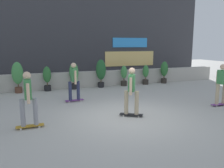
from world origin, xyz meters
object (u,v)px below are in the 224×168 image
(potted_plant_6, at_px, (146,74))
(skater_foreground, at_px, (132,90))
(potted_plant_7, at_px, (164,71))
(potted_plant_1, at_px, (18,75))
(potted_plant_3, at_px, (74,74))
(potted_plant_4, at_px, (101,71))
(potted_plant_5, at_px, (124,75))
(skater_mid_plaza, at_px, (222,83))
(potted_plant_2, at_px, (47,77))
(skater_far_right, at_px, (28,97))
(skater_by_wall_right, at_px, (74,80))

(potted_plant_6, distance_m, skater_foreground, 6.63)
(potted_plant_6, height_order, potted_plant_7, potted_plant_7)
(potted_plant_1, xyz_separation_m, potted_plant_7, (8.70, 0.00, -0.14))
(potted_plant_3, distance_m, potted_plant_4, 1.57)
(potted_plant_5, distance_m, skater_mid_plaza, 5.87)
(potted_plant_2, bearing_deg, potted_plant_6, -0.00)
(potted_plant_7, height_order, skater_mid_plaza, skater_mid_plaza)
(potted_plant_2, xyz_separation_m, skater_far_right, (-0.97, -5.56, 0.21))
(potted_plant_4, height_order, skater_mid_plaza, skater_mid_plaza)
(potted_plant_5, bearing_deg, skater_by_wall_right, -141.43)
(potted_plant_2, height_order, skater_foreground, skater_foreground)
(potted_plant_2, distance_m, potted_plant_4, 3.02)
(potted_plant_4, distance_m, potted_plant_6, 2.93)
(potted_plant_6, bearing_deg, potted_plant_1, 180.00)
(potted_plant_6, bearing_deg, skater_foreground, -122.65)
(potted_plant_3, relative_size, skater_by_wall_right, 0.87)
(skater_foreground, xyz_separation_m, skater_mid_plaza, (3.99, 0.03, 0.00))
(potted_plant_6, relative_size, skater_mid_plaza, 0.71)
(potted_plant_7, bearing_deg, skater_far_right, -145.96)
(potted_plant_4, distance_m, potted_plant_5, 1.47)
(potted_plant_4, height_order, skater_far_right, skater_far_right)
(potted_plant_6, bearing_deg, potted_plant_7, 0.00)
(potted_plant_4, distance_m, skater_foreground, 5.61)
(potted_plant_5, xyz_separation_m, skater_mid_plaza, (1.89, -5.55, 0.29))
(potted_plant_1, distance_m, potted_plant_3, 2.88)
(potted_plant_7, height_order, skater_foreground, skater_foreground)
(skater_foreground, xyz_separation_m, skater_by_wall_right, (-1.45, 2.74, 0.00))
(skater_foreground, bearing_deg, potted_plant_1, 124.23)
(potted_plant_7, xyz_separation_m, skater_foreground, (-4.91, -5.57, 0.15))
(potted_plant_3, relative_size, potted_plant_7, 1.06)
(skater_foreground, height_order, skater_by_wall_right, same)
(potted_plant_4, bearing_deg, skater_by_wall_right, -126.69)
(potted_plant_2, relative_size, skater_far_right, 0.78)
(potted_plant_2, distance_m, skater_foreground, 6.05)
(skater_foreground, distance_m, skater_far_right, 3.32)
(potted_plant_3, relative_size, skater_mid_plaza, 0.87)
(potted_plant_3, bearing_deg, potted_plant_1, 180.00)
(potted_plant_5, relative_size, skater_by_wall_right, 0.72)
(potted_plant_2, relative_size, potted_plant_7, 0.94)
(skater_mid_plaza, bearing_deg, skater_foreground, -179.63)
(potted_plant_4, height_order, potted_plant_6, potted_plant_4)
(potted_plant_1, relative_size, skater_foreground, 0.94)
(potted_plant_6, distance_m, skater_mid_plaza, 5.57)
(potted_plant_5, xyz_separation_m, potted_plant_6, (1.47, 0.00, -0.00))
(potted_plant_1, xyz_separation_m, skater_mid_plaza, (7.78, -5.55, 0.01))
(potted_plant_2, bearing_deg, potted_plant_5, -0.00)
(skater_far_right, bearing_deg, potted_plant_7, 34.04)
(potted_plant_4, distance_m, skater_far_right, 6.84)
(potted_plant_6, height_order, skater_foreground, skater_foreground)
(potted_plant_7, distance_m, skater_mid_plaza, 5.63)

